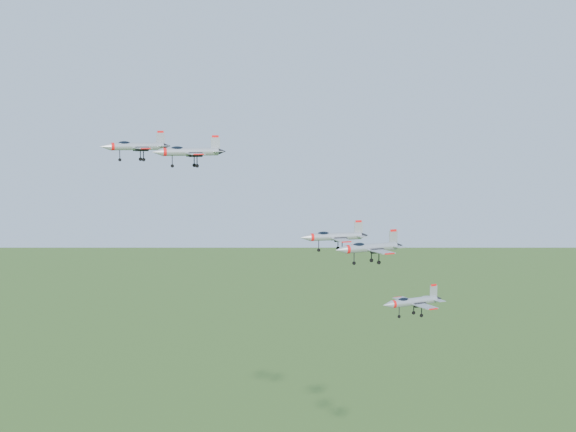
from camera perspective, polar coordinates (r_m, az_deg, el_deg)
jet_lead at (r=134.89m, az=-10.83°, el=4.90°), size 11.89×9.85×3.18m
jet_left_high at (r=130.17m, az=-7.10°, el=4.57°), size 12.21×10.24×3.27m
jet_right_high at (r=115.29m, az=5.77°, el=-2.24°), size 11.28×9.32×3.02m
jet_left_low at (r=145.39m, az=3.26°, el=-1.45°), size 12.98×10.97×3.50m
jet_right_low at (r=129.70m, az=8.82°, el=-6.04°), size 11.53×9.47×3.09m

